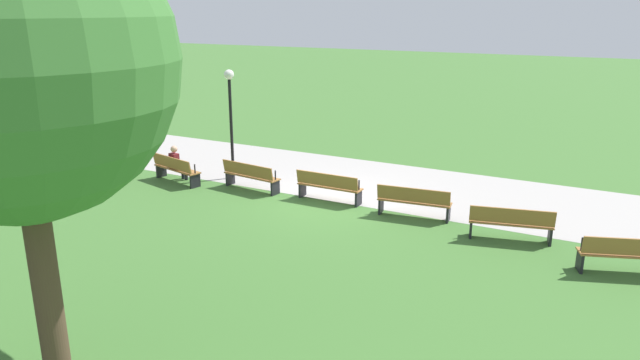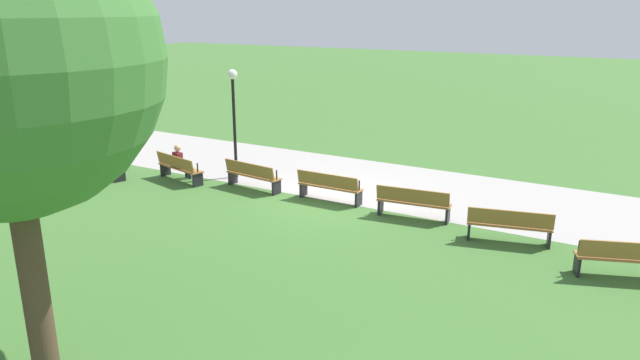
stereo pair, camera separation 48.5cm
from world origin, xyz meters
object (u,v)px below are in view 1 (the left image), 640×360
Objects in this scene: bench_4 at (414,201)px; trash_bin at (77,160)px; tree_1 at (13,62)px; person_seated at (177,162)px; bench_0 at (101,164)px; bench_2 at (250,175)px; bench_5 at (511,223)px; lamp_post at (230,102)px; bench_6 at (628,254)px; bench_1 at (175,168)px; bench_3 at (329,186)px.

trash_bin is (-11.98, -0.91, -0.10)m from bench_4.
trash_bin is (-9.46, 8.35, -4.39)m from tree_1.
person_seated reaches higher than trash_bin.
bench_2 is (5.16, 1.21, 0.00)m from bench_0.
tree_1 is at bearing -133.52° from bench_5.
bench_2 is at bearing 19.55° from person_seated.
tree_1 is 11.14m from lamp_post.
bench_6 is 1.67× the size of person_seated.
tree_1 reaches higher than bench_1.
tree_1 reaches higher than bench_5.
bench_1 is (2.54, 0.75, 0.00)m from bench_0.
bench_1 is at bearing 121.50° from tree_1.
bench_2 and bench_4 have the same top height.
bench_4 is (2.65, -0.15, 0.00)m from bench_3.
lamp_post reaches higher than bench_0.
bench_1 is 2.77m from lamp_post.
bench_2 reaches higher than trash_bin.
bench_2 is at bearing 163.39° from bench_5.
bench_0 and bench_5 have the same top height.
person_seated is at bearing 8.73° from trash_bin.
lamp_post reaches higher than bench_4.
bench_2 is 6.74m from trash_bin.
bench_0 is 0.99× the size of bench_1.
bench_2 is at bearing 106.73° from tree_1.
person_seated is (-13.13, 0.92, 0.16)m from bench_6.
bench_2 is 7.92m from bench_5.
bench_2 is at bearing -176.70° from bench_3.
person_seated is (-5.32, -0.45, 0.16)m from bench_3.
bench_6 is at bearing -19.87° from bench_4.
bench_0 is 1.02× the size of bench_3.
bench_3 is 2.62× the size of trash_bin.
bench_4 is (7.91, 0.46, 0.00)m from bench_1.
bench_4 is 0.56× the size of lamp_post.
bench_0 is 13.09m from bench_5.
bench_6 is at bearing -9.92° from bench_3.
bench_6 is at bearing 10.00° from bench_1.
bench_5 is (7.91, -0.46, 0.00)m from bench_2.
bench_6 is 13.16m from person_seated.
bench_1 is at bearing 156.74° from bench_6.
tree_1 reaches higher than bench_0.
person_seated is at bearing 121.33° from tree_1.
bench_0 is 4.84m from lamp_post.
bench_2 and bench_6 have the same top height.
bench_3 is at bearing -10.18° from lamp_post.
bench_6 is (13.07, -0.75, 0.00)m from bench_1.
bench_1 is 0.29× the size of tree_1.
lamp_post is (3.86, 2.07, 2.05)m from bench_0.
lamp_post is (-3.94, 0.71, 2.05)m from bench_3.
bench_6 is 17.13m from trash_bin.
lamp_post is at bearing 18.18° from trash_bin.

